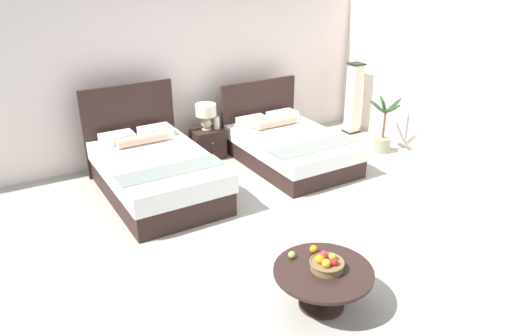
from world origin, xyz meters
The scene contains 14 objects.
ground_plane centered at (0.00, 0.00, -0.01)m, with size 10.13×9.51×0.02m, color #A19F95.
wall_back centered at (0.00, 2.96, 1.31)m, with size 10.13×0.12×2.61m, color white.
wall_side_right centered at (3.26, 0.40, 1.31)m, with size 0.12×5.11×2.61m, color white.
bed_near_window centered at (-1.10, 1.59, 0.33)m, with size 1.42×2.18×1.34m.
bed_near_corner centered at (1.10, 1.59, 0.28)m, with size 1.45×2.07×1.14m.
nightstand centered at (0.07, 2.44, 0.24)m, with size 0.51×0.41×0.48m.
table_lamp centered at (0.07, 2.46, 0.76)m, with size 0.33×0.33×0.42m.
vase centered at (0.22, 2.40, 0.59)m, with size 0.09×0.09×0.21m.
coffee_table centered at (-0.52, -1.46, 0.32)m, with size 0.94×0.94×0.41m.
fruit_bowl centered at (-0.49, -1.47, 0.47)m, with size 0.33×0.33×0.15m.
loose_apple centered at (-0.67, -1.16, 0.44)m, with size 0.07×0.07×0.07m.
loose_orange centered at (-0.44, -1.18, 0.45)m, with size 0.08×0.08×0.08m.
floor_lamp_corner centered at (2.91, 2.24, 0.64)m, with size 0.25×0.25×1.29m.
potted_palm centered at (2.72, 1.22, 0.29)m, with size 0.57×0.55×0.99m.
Camera 1 is at (-2.96, -4.47, 3.15)m, focal length 34.69 mm.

